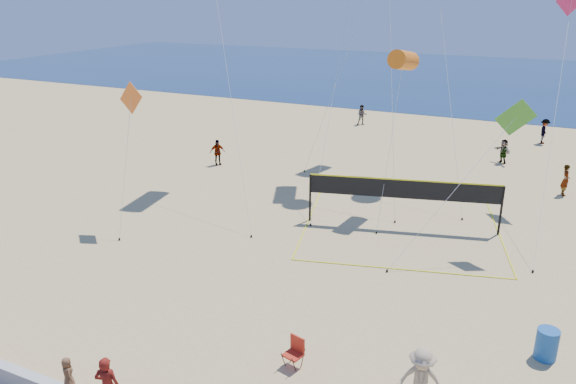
% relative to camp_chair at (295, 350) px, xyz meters
% --- Properties ---
extents(ground, '(120.00, 120.00, 0.00)m').
position_rel_camp_chair_xyz_m(ground, '(-1.70, -1.06, -0.52)').
color(ground, tan).
rests_on(ground, ground).
extents(ocean, '(140.00, 50.00, 0.03)m').
position_rel_camp_chair_xyz_m(ocean, '(-1.70, 60.94, -0.50)').
color(ocean, navy).
rests_on(ocean, ground).
extents(toddler, '(0.52, 0.47, 0.88)m').
position_rel_camp_chair_xyz_m(toddler, '(-4.48, -3.99, 0.53)').
color(toddler, brown).
rests_on(toddler, seawall).
extents(bystander_b, '(1.29, 0.87, 1.86)m').
position_rel_camp_chair_xyz_m(bystander_b, '(3.62, -0.36, 0.41)').
color(bystander_b, tan).
rests_on(bystander_b, ground).
extents(far_person_0, '(0.92, 0.95, 1.59)m').
position_rel_camp_chair_xyz_m(far_person_0, '(-12.52, 15.89, 0.28)').
color(far_person_0, gray).
rests_on(far_person_0, ground).
extents(far_person_1, '(1.30, 1.33, 1.52)m').
position_rel_camp_chair_xyz_m(far_person_1, '(3.32, 23.75, 0.25)').
color(far_person_1, gray).
rests_on(far_person_1, ground).
extents(far_person_2, '(0.53, 0.68, 1.67)m').
position_rel_camp_chair_xyz_m(far_person_2, '(6.83, 18.99, 0.32)').
color(far_person_2, gray).
rests_on(far_person_2, ground).
extents(far_person_3, '(0.92, 0.81, 1.59)m').
position_rel_camp_chair_xyz_m(far_person_3, '(-7.95, 30.21, 0.28)').
color(far_person_3, gray).
rests_on(far_person_3, ground).
extents(far_person_4, '(0.70, 1.16, 1.74)m').
position_rel_camp_chair_xyz_m(far_person_4, '(5.43, 30.04, 0.35)').
color(far_person_4, gray).
rests_on(far_person_4, ground).
extents(camp_chair, '(0.60, 0.70, 1.02)m').
position_rel_camp_chair_xyz_m(camp_chair, '(0.00, 0.00, 0.00)').
color(camp_chair, red).
rests_on(camp_chair, ground).
extents(trash_barrel, '(0.77, 0.77, 0.95)m').
position_rel_camp_chair_xyz_m(trash_barrel, '(6.46, 3.44, -0.04)').
color(trash_barrel, '#174E9B').
rests_on(trash_barrel, ground).
extents(volleyball_net, '(10.42, 10.31, 2.30)m').
position_rel_camp_chair_xyz_m(volleyball_net, '(0.20, 11.16, 1.05)').
color(volleyball_net, black).
rests_on(volleyball_net, ground).
extents(kite_2, '(1.04, 4.57, 7.72)m').
position_rel_camp_chair_xyz_m(kite_2, '(-0.77, 13.45, 6.64)').
color(kite_2, orange).
rests_on(kite_2, ground).
extents(kite_3, '(1.47, 2.18, 6.54)m').
position_rel_camp_chair_xyz_m(kite_3, '(-10.73, 6.44, 4.98)').
color(kite_3, orange).
rests_on(kite_3, ground).
extents(kite_4, '(4.39, 4.32, 6.27)m').
position_rel_camp_chair_xyz_m(kite_4, '(4.20, 10.58, 4.69)').
color(kite_4, '#44982A').
rests_on(kite_4, ground).
extents(kite_5, '(1.38, 9.77, 10.58)m').
position_rel_camp_chair_xyz_m(kite_5, '(5.75, 17.63, 8.60)').
color(kite_5, '#CD245B').
rests_on(kite_5, ground).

